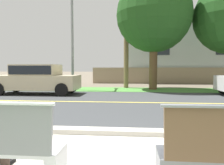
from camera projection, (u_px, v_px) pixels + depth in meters
ground_plane at (126, 97)px, 10.06m from camera, size 140.00×140.00×0.00m
curb_edge at (119, 132)px, 4.44m from camera, size 44.00×0.30×0.11m
street_asphalt at (125, 102)px, 8.57m from camera, size 52.00×8.00×0.01m
road_centre_line at (125, 102)px, 8.57m from camera, size 48.00×0.14×0.01m
far_verge_grass at (128, 90)px, 13.66m from camera, size 48.00×2.80×0.02m
car_beige_near at (37, 78)px, 11.32m from camera, size 4.30×1.86×1.54m
streetlamp at (73, 22)px, 13.48m from camera, size 0.24×2.10×7.41m
shade_tree_far_left at (157, 9)px, 13.36m from camera, size 4.66×4.66×7.69m
garden_wall at (167, 76)px, 18.90m from camera, size 13.00×0.36×1.40m
house_across_street at (184, 50)px, 21.72m from camera, size 11.85×6.91×6.29m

